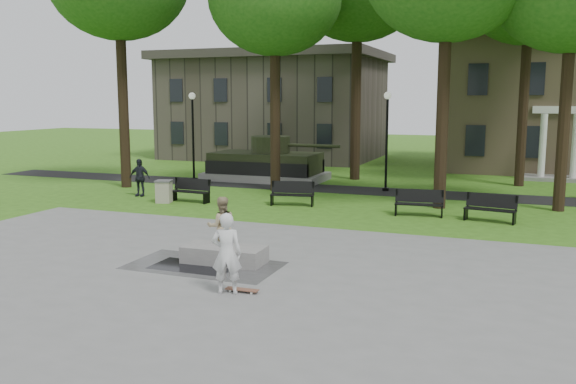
# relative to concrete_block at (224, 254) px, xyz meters

# --- Properties ---
(ground) EXTENTS (120.00, 120.00, 0.00)m
(ground) POSITION_rel_concrete_block_xyz_m (0.83, 2.22, -0.24)
(ground) COLOR #326016
(ground) RESTS_ON ground
(plaza) EXTENTS (22.00, 16.00, 0.02)m
(plaza) POSITION_rel_concrete_block_xyz_m (0.83, -2.78, -0.23)
(plaza) COLOR gray
(plaza) RESTS_ON ground
(footpath) EXTENTS (44.00, 2.60, 0.01)m
(footpath) POSITION_rel_concrete_block_xyz_m (0.83, 14.22, -0.24)
(footpath) COLOR black
(footpath) RESTS_ON ground
(building_left) EXTENTS (15.00, 10.00, 7.20)m
(building_left) POSITION_rel_concrete_block_xyz_m (-10.17, 28.72, 3.35)
(building_left) COLOR #4C443D
(building_left) RESTS_ON ground
(lamp_left) EXTENTS (0.36, 0.36, 4.73)m
(lamp_left) POSITION_rel_concrete_block_xyz_m (-9.17, 14.52, 2.55)
(lamp_left) COLOR black
(lamp_left) RESTS_ON ground
(lamp_mid) EXTENTS (0.36, 0.36, 4.73)m
(lamp_mid) POSITION_rel_concrete_block_xyz_m (1.33, 14.52, 2.55)
(lamp_mid) COLOR black
(lamp_mid) RESTS_ON ground
(tank_monument) EXTENTS (7.45, 3.40, 2.40)m
(tank_monument) POSITION_rel_concrete_block_xyz_m (-5.63, 16.22, 0.61)
(tank_monument) COLOR gray
(tank_monument) RESTS_ON ground
(puddle) EXTENTS (2.20, 1.20, 0.00)m
(puddle) POSITION_rel_concrete_block_xyz_m (-0.58, -0.65, -0.22)
(puddle) COLOR black
(puddle) RESTS_ON plaza
(concrete_block) EXTENTS (2.23, 1.07, 0.45)m
(concrete_block) POSITION_rel_concrete_block_xyz_m (0.00, 0.00, 0.00)
(concrete_block) COLOR gray
(concrete_block) RESTS_ON plaza
(skateboard) EXTENTS (0.79, 0.23, 0.07)m
(skateboard) POSITION_rel_concrete_block_xyz_m (1.53, -2.14, -0.19)
(skateboard) COLOR brown
(skateboard) RESTS_ON plaza
(skateboarder) EXTENTS (0.79, 0.64, 1.86)m
(skateboarder) POSITION_rel_concrete_block_xyz_m (1.25, -2.35, 0.71)
(skateboarder) COLOR silver
(skateboarder) RESTS_ON plaza
(friend_watching) EXTENTS (1.03, 0.99, 1.68)m
(friend_watching) POSITION_rel_concrete_block_xyz_m (-0.40, 0.63, 0.62)
(friend_watching) COLOR tan
(friend_watching) RESTS_ON plaza
(pedestrian_walker) EXTENTS (1.04, 0.51, 1.71)m
(pedestrian_walker) POSITION_rel_concrete_block_xyz_m (-8.82, 8.97, 0.61)
(pedestrian_walker) COLOR black
(pedestrian_walker) RESTS_ON ground
(park_bench_0) EXTENTS (1.83, 0.67, 1.00)m
(park_bench_0) POSITION_rel_concrete_block_xyz_m (-5.87, 8.43, 0.28)
(park_bench_0) COLOR black
(park_bench_0) RESTS_ON ground
(park_bench_1) EXTENTS (1.85, 0.85, 1.00)m
(park_bench_1) POSITION_rel_concrete_block_xyz_m (-1.44, 9.15, 0.28)
(park_bench_1) COLOR black
(park_bench_1) RESTS_ON ground
(park_bench_2) EXTENTS (1.84, 0.71, 1.00)m
(park_bench_2) POSITION_rel_concrete_block_xyz_m (3.83, 8.71, 0.28)
(park_bench_2) COLOR black
(park_bench_2) RESTS_ON ground
(park_bench_3) EXTENTS (1.85, 0.83, 1.00)m
(park_bench_3) POSITION_rel_concrete_block_xyz_m (6.39, 8.51, 0.28)
(park_bench_3) COLOR black
(park_bench_3) RESTS_ON ground
(trash_bin) EXTENTS (0.82, 0.82, 0.96)m
(trash_bin) POSITION_rel_concrete_block_xyz_m (-6.84, 7.85, 0.24)
(trash_bin) COLOR #A29B85
(trash_bin) RESTS_ON ground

